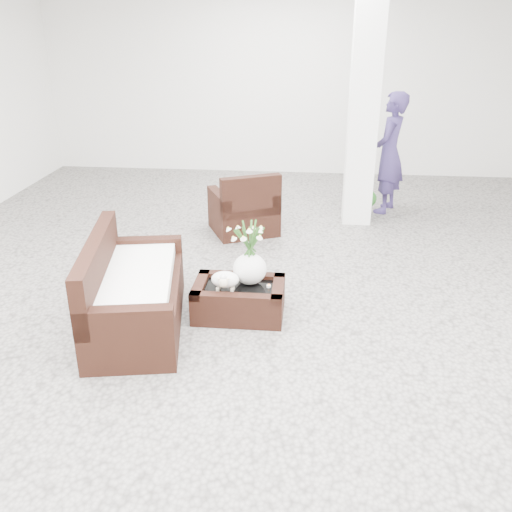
# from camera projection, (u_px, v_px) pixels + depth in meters

# --- Properties ---
(ground) EXTENTS (11.00, 11.00, 0.00)m
(ground) POSITION_uv_depth(u_px,v_px,m) (257.00, 306.00, 5.84)
(ground) COLOR gray
(ground) RESTS_ON ground
(column) EXTENTS (0.40, 0.40, 3.50)m
(column) POSITION_uv_depth(u_px,v_px,m) (364.00, 100.00, 7.59)
(column) COLOR white
(column) RESTS_ON ground
(coffee_table) EXTENTS (0.90, 0.60, 0.31)m
(coffee_table) POSITION_uv_depth(u_px,v_px,m) (239.00, 301.00, 5.62)
(coffee_table) COLOR black
(coffee_table) RESTS_ON ground
(sheep_figurine) EXTENTS (0.28, 0.23, 0.21)m
(sheep_figurine) POSITION_uv_depth(u_px,v_px,m) (225.00, 281.00, 5.44)
(sheep_figurine) COLOR white
(sheep_figurine) RESTS_ON coffee_table
(planter_narcissus) EXTENTS (0.44, 0.44, 0.80)m
(planter_narcissus) POSITION_uv_depth(u_px,v_px,m) (250.00, 247.00, 5.48)
(planter_narcissus) COLOR white
(planter_narcissus) RESTS_ON coffee_table
(tealight) EXTENTS (0.04, 0.04, 0.03)m
(tealight) POSITION_uv_depth(u_px,v_px,m) (269.00, 286.00, 5.55)
(tealight) COLOR white
(tealight) RESTS_ON coffee_table
(armchair) EXTENTS (1.08, 1.07, 0.88)m
(armchair) POSITION_uv_depth(u_px,v_px,m) (243.00, 201.00, 7.70)
(armchair) COLOR black
(armchair) RESTS_ON ground
(loveseat) EXTENTS (1.11, 1.82, 0.91)m
(loveseat) POSITION_uv_depth(u_px,v_px,m) (136.00, 283.00, 5.31)
(loveseat) COLOR black
(loveseat) RESTS_ON ground
(topiary) EXTENTS (0.37, 0.37, 1.37)m
(topiary) POSITION_uv_depth(u_px,v_px,m) (360.00, 172.00, 8.22)
(topiary) COLOR #1C4D18
(topiary) RESTS_ON ground
(shopper) EXTENTS (0.65, 0.77, 1.81)m
(shopper) POSITION_uv_depth(u_px,v_px,m) (389.00, 153.00, 8.34)
(shopper) COLOR #372A5E
(shopper) RESTS_ON ground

